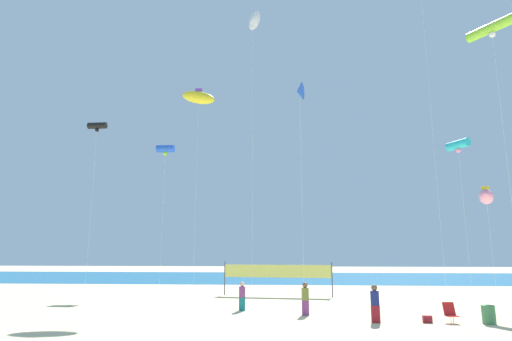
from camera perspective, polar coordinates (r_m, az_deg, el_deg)
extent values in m
plane|color=beige|center=(18.59, 0.61, -21.19)|extent=(120.00, 120.00, 0.00)
cube|color=#1E6B99|center=(49.39, 2.49, -14.64)|extent=(120.00, 20.00, 0.01)
cube|color=#7A3872|center=(22.17, 6.90, -18.44)|extent=(0.36, 0.21, 0.75)
cylinder|color=olive|center=(22.08, 6.86, -16.69)|extent=(0.37, 0.37, 0.62)
sphere|color=brown|center=(22.04, 6.84, -15.54)|extent=(0.28, 0.28, 0.28)
cube|color=maroon|center=(20.69, 16.31, -18.62)|extent=(0.37, 0.22, 0.77)
cylinder|color=navy|center=(20.60, 16.20, -16.68)|extent=(0.39, 0.39, 0.64)
sphere|color=brown|center=(20.56, 16.13, -15.40)|extent=(0.29, 0.29, 0.29)
cube|color=#19727A|center=(23.63, -1.95, -18.08)|extent=(0.33, 0.20, 0.70)
cylinder|color=#7A3872|center=(23.56, -1.94, -16.54)|extent=(0.35, 0.35, 0.58)
sphere|color=beige|center=(23.52, -1.93, -15.53)|extent=(0.26, 0.26, 0.26)
cube|color=red|center=(21.73, 25.61, -17.80)|extent=(0.52, 0.48, 0.03)
cube|color=red|center=(21.97, 25.26, -17.00)|extent=(0.52, 0.23, 0.57)
cylinder|color=silver|center=(21.62, 25.80, -18.26)|extent=(0.03, 0.03, 0.32)
cylinder|color=silver|center=(21.89, 25.50, -18.18)|extent=(0.03, 0.03, 0.32)
cylinder|color=#3F7F4C|center=(22.30, 29.65, -17.04)|extent=(0.57, 0.57, 0.81)
cylinder|color=#4C4C51|center=(31.22, -4.38, -14.70)|extent=(0.08, 0.08, 2.40)
cylinder|color=#4C4C51|center=(30.34, 10.55, -14.67)|extent=(0.08, 0.08, 2.40)
cube|color=#EAE566|center=(30.50, 2.97, -13.82)|extent=(7.75, 0.83, 0.90)
cube|color=maroon|center=(21.48, 22.75, -18.54)|extent=(0.40, 0.20, 0.32)
cylinder|color=silver|center=(30.26, -8.38, -3.08)|extent=(0.01, 0.01, 14.69)
ellipsoid|color=yellow|center=(32.07, -8.02, 10.03)|extent=(2.91, 1.33, 1.52)
cube|color=purple|center=(32.21, -8.00, 10.70)|extent=(0.53, 0.06, 0.67)
cylinder|color=silver|center=(27.16, 30.01, -9.81)|extent=(0.01, 0.01, 6.29)
ellipsoid|color=pink|center=(27.32, 29.39, -3.23)|extent=(1.74, 2.44, 0.94)
cube|color=yellow|center=(27.35, 29.33, -2.52)|extent=(0.46, 0.06, 0.57)
cylinder|color=silver|center=(23.59, 31.61, 0.62)|extent=(0.01, 0.01, 14.73)
cylinder|color=#8CD833|center=(25.87, 29.95, 16.82)|extent=(1.90, 2.41, 0.54)
sphere|color=white|center=(25.71, 30.03, 16.09)|extent=(0.32, 0.32, 0.32)
cylinder|color=silver|center=(29.09, -0.50, 2.77)|extent=(0.01, 0.01, 20.34)
cone|color=white|center=(32.99, -0.47, 20.21)|extent=(1.19, 1.29, 1.44)
cylinder|color=silver|center=(29.11, 23.39, 4.71)|extent=(0.01, 0.01, 21.37)
cylinder|color=silver|center=(36.43, -12.88, -6.29)|extent=(0.01, 0.01, 12.07)
cylinder|color=blue|center=(37.35, -12.49, 2.98)|extent=(1.56, 0.70, 0.67)
sphere|color=#8CD833|center=(37.25, -12.52, 2.32)|extent=(0.40, 0.40, 0.40)
cylinder|color=silver|center=(23.30, 6.40, -3.55)|extent=(0.01, 0.01, 12.53)
cone|color=blue|center=(24.87, 6.09, 10.92)|extent=(0.62, 1.09, 1.03)
cylinder|color=silver|center=(29.98, 27.10, -6.26)|extent=(0.01, 0.01, 10.21)
cylinder|color=#26BFCC|center=(30.70, 26.29, 3.26)|extent=(1.21, 1.71, 0.57)
sphere|color=pink|center=(30.62, 26.35, 2.55)|extent=(0.34, 0.34, 0.34)
cylinder|color=silver|center=(33.47, -21.97, -4.75)|extent=(0.01, 0.01, 12.83)
cylinder|color=black|center=(34.65, -21.22, 5.84)|extent=(1.46, 0.56, 0.50)
sphere|color=black|center=(34.55, -21.26, 5.28)|extent=(0.30, 0.30, 0.30)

